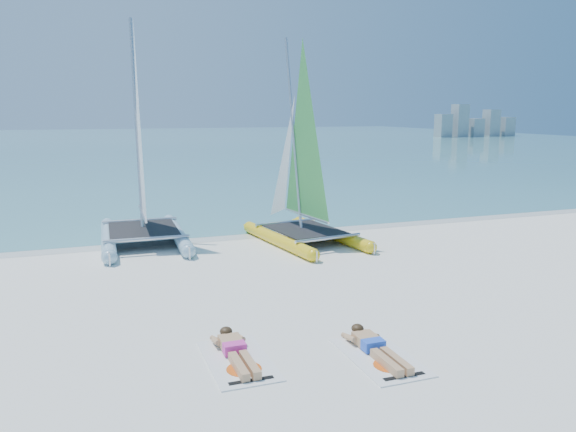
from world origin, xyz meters
name	(u,v)px	position (x,y,z in m)	size (l,w,h in m)	color
ground	(288,283)	(0.00, 0.00, 0.00)	(140.00, 140.00, 0.00)	white
sea	(119,143)	(0.00, 63.00, 0.01)	(140.00, 115.00, 0.01)	#70BCB6
wet_sand_strip	(230,235)	(0.00, 5.50, 0.00)	(140.00, 1.40, 0.01)	silver
distant_skyline	(474,124)	(53.71, 62.00, 1.94)	(14.00, 2.00, 5.00)	#949DA3
catamaran_blue	(140,174)	(-2.75, 5.51, 2.11)	(2.62, 5.24, 7.06)	#AED4E4
catamaran_yellow	(298,175)	(1.87, 4.24, 2.02)	(2.89, 5.16, 6.43)	#FFAF1A
towel_a	(238,361)	(-2.18, -3.64, 0.01)	(1.00, 1.85, 0.02)	white
sunbather_a	(235,350)	(-2.18, -3.45, 0.12)	(0.37, 1.73, 0.26)	tan
towel_b	(380,357)	(0.05, -4.30, 0.01)	(1.00, 1.85, 0.02)	white
sunbather_b	(374,346)	(0.05, -4.11, 0.12)	(0.37, 1.73, 0.26)	tan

